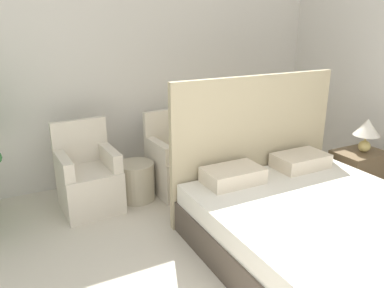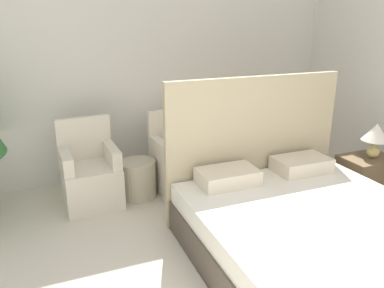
{
  "view_description": "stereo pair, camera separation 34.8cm",
  "coord_description": "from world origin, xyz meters",
  "px_view_note": "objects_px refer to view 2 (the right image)",
  "views": [
    {
      "loc": [
        -1.33,
        -0.53,
        1.9
      ],
      "look_at": [
        0.35,
        2.73,
        0.67
      ],
      "focal_mm": 35.0,
      "sensor_mm": 36.0,
      "label": 1
    },
    {
      "loc": [
        -1.01,
        -0.67,
        1.9
      ],
      "look_at": [
        0.35,
        2.73,
        0.67
      ],
      "focal_mm": 35.0,
      "sensor_mm": 36.0,
      "label": 2
    }
  ],
  "objects_px": {
    "bed": "(318,237)",
    "side_table": "(138,179)",
    "armchair_near_window_right": "(180,165)",
    "nightstand": "(365,179)",
    "armchair_near_window_left": "(91,178)",
    "table_lamp": "(376,135)"
  },
  "relations": [
    {
      "from": "bed",
      "to": "nightstand",
      "type": "relative_size",
      "value": 4.12
    },
    {
      "from": "bed",
      "to": "table_lamp",
      "type": "xyz_separation_m",
      "value": [
        1.29,
        0.74,
        0.48
      ]
    },
    {
      "from": "nightstand",
      "to": "table_lamp",
      "type": "distance_m",
      "value": 0.51
    },
    {
      "from": "bed",
      "to": "side_table",
      "type": "xyz_separation_m",
      "value": [
        -1.0,
        1.77,
        -0.07
      ]
    },
    {
      "from": "bed",
      "to": "armchair_near_window_left",
      "type": "relative_size",
      "value": 2.47
    },
    {
      "from": "armchair_near_window_left",
      "to": "side_table",
      "type": "distance_m",
      "value": 0.51
    },
    {
      "from": "armchair_near_window_right",
      "to": "bed",
      "type": "bearing_deg",
      "value": -78.25
    },
    {
      "from": "side_table",
      "to": "armchair_near_window_right",
      "type": "bearing_deg",
      "value": 2.23
    },
    {
      "from": "armchair_near_window_left",
      "to": "side_table",
      "type": "bearing_deg",
      "value": -4.85
    },
    {
      "from": "armchair_near_window_left",
      "to": "side_table",
      "type": "xyz_separation_m",
      "value": [
        0.5,
        -0.02,
        -0.08
      ]
    },
    {
      "from": "table_lamp",
      "to": "armchair_near_window_right",
      "type": "bearing_deg",
      "value": 149.56
    },
    {
      "from": "table_lamp",
      "to": "side_table",
      "type": "height_order",
      "value": "table_lamp"
    },
    {
      "from": "armchair_near_window_right",
      "to": "nightstand",
      "type": "relative_size",
      "value": 1.67
    },
    {
      "from": "nightstand",
      "to": "side_table",
      "type": "height_order",
      "value": "nightstand"
    },
    {
      "from": "armchair_near_window_left",
      "to": "side_table",
      "type": "relative_size",
      "value": 2.16
    },
    {
      "from": "bed",
      "to": "table_lamp",
      "type": "relative_size",
      "value": 5.99
    },
    {
      "from": "armchair_near_window_right",
      "to": "nightstand",
      "type": "height_order",
      "value": "armchair_near_window_right"
    },
    {
      "from": "bed",
      "to": "armchair_near_window_left",
      "type": "xyz_separation_m",
      "value": [
        -1.5,
        1.79,
        0.02
      ]
    },
    {
      "from": "armchair_near_window_left",
      "to": "armchair_near_window_right",
      "type": "relative_size",
      "value": 1.0
    },
    {
      "from": "bed",
      "to": "side_table",
      "type": "height_order",
      "value": "bed"
    },
    {
      "from": "bed",
      "to": "side_table",
      "type": "distance_m",
      "value": 2.04
    },
    {
      "from": "side_table",
      "to": "nightstand",
      "type": "bearing_deg",
      "value": -24.12
    }
  ]
}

